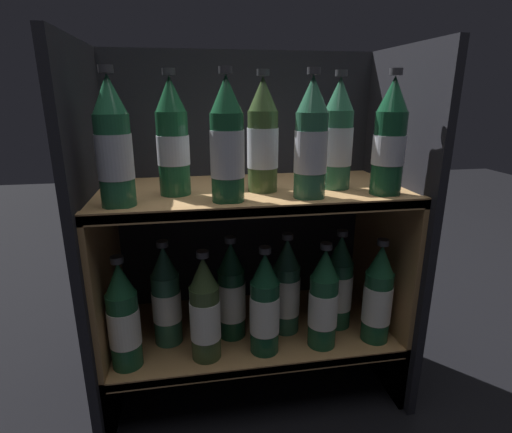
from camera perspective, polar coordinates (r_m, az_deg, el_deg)
name	(u,v)px	position (r m, az deg, el deg)	size (l,w,h in m)	color
ground_plane	(265,429)	(1.08, 1.23, -28.03)	(6.00, 6.00, 0.00)	black
fridge_back_wall	(242,212)	(1.16, -1.97, 0.64)	(0.76, 0.02, 0.88)	black
fridge_side_left	(96,242)	(1.00, -21.90, -3.35)	(0.02, 0.38, 0.88)	black
fridge_side_right	(391,225)	(1.11, 18.73, -1.11)	(0.02, 0.38, 0.88)	black
shelf_lower	(253,337)	(1.11, -0.37, -16.86)	(0.72, 0.34, 0.18)	#9E7547
shelf_upper	(253,244)	(0.99, -0.44, -3.91)	(0.72, 0.34, 0.55)	#9E7547
bottle_upper_front_0	(114,147)	(0.83, -19.66, 9.36)	(0.07, 0.07, 0.27)	#1E5638
bottle_upper_front_1	(227,145)	(0.82, -4.14, 10.20)	(0.07, 0.07, 0.27)	#194C2D
bottle_upper_front_2	(311,143)	(0.86, 7.87, 10.41)	(0.07, 0.07, 0.27)	#285B42
bottle_upper_front_3	(389,140)	(0.93, 18.53, 10.28)	(0.07, 0.07, 0.27)	#144228
bottle_upper_back_0	(173,140)	(0.90, -11.81, 10.59)	(0.07, 0.07, 0.27)	#194C2D
bottle_upper_back_1	(263,139)	(0.91, 0.97, 10.95)	(0.07, 0.07, 0.27)	#384C28
bottle_upper_back_2	(338,138)	(0.96, 11.57, 10.93)	(0.07, 0.07, 0.27)	#285B42
bottle_lower_front_0	(123,319)	(0.96, -18.41, -13.71)	(0.07, 0.07, 0.27)	#194C2D
bottle_lower_front_1	(205,312)	(0.94, -7.30, -13.37)	(0.07, 0.07, 0.27)	#384C28
bottle_lower_front_2	(265,307)	(0.96, 1.25, -12.74)	(0.07, 0.07, 0.27)	#144228
bottle_lower_front_3	(323,301)	(0.99, 9.59, -11.85)	(0.07, 0.07, 0.27)	#194C2D
bottle_lower_front_4	(378,297)	(1.04, 17.00, -10.89)	(0.07, 0.07, 0.27)	#194C2D
bottle_lower_back_0	(166,298)	(1.01, -12.69, -11.30)	(0.07, 0.07, 0.27)	#285B42
bottle_lower_back_1	(231,293)	(1.02, -3.54, -10.89)	(0.07, 0.07, 0.27)	#144228
bottle_lower_back_2	(286,289)	(1.04, 4.35, -10.26)	(0.07, 0.07, 0.27)	#285B42
bottle_lower_back_3	(339,284)	(1.08, 11.77, -9.47)	(0.07, 0.07, 0.27)	#1E5638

